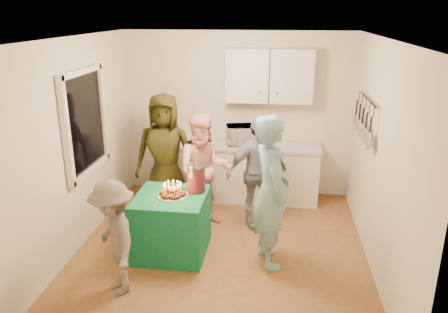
# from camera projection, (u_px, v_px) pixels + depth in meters

# --- Properties ---
(floor) EXTENTS (4.00, 4.00, 0.00)m
(floor) POSITION_uv_depth(u_px,v_px,m) (220.00, 252.00, 5.49)
(floor) COLOR brown
(floor) RESTS_ON ground
(ceiling) EXTENTS (4.00, 4.00, 0.00)m
(ceiling) POSITION_uv_depth(u_px,v_px,m) (220.00, 39.00, 4.66)
(ceiling) COLOR white
(ceiling) RESTS_ON floor
(back_wall) EXTENTS (3.60, 3.60, 0.00)m
(back_wall) POSITION_uv_depth(u_px,v_px,m) (237.00, 115.00, 6.96)
(back_wall) COLOR silver
(back_wall) RESTS_ON floor
(left_wall) EXTENTS (4.00, 4.00, 0.00)m
(left_wall) POSITION_uv_depth(u_px,v_px,m) (73.00, 148.00, 5.29)
(left_wall) COLOR silver
(left_wall) RESTS_ON floor
(right_wall) EXTENTS (4.00, 4.00, 0.00)m
(right_wall) POSITION_uv_depth(u_px,v_px,m) (380.00, 160.00, 4.86)
(right_wall) COLOR silver
(right_wall) RESTS_ON floor
(window_night) EXTENTS (0.04, 1.00, 1.20)m
(window_night) POSITION_uv_depth(u_px,v_px,m) (84.00, 122.00, 5.49)
(window_night) COLOR black
(window_night) RESTS_ON left_wall
(counter) EXTENTS (2.20, 0.58, 0.86)m
(counter) POSITION_uv_depth(u_px,v_px,m) (247.00, 173.00, 6.93)
(counter) COLOR white
(counter) RESTS_ON floor
(countertop) EXTENTS (2.24, 0.62, 0.05)m
(countertop) POSITION_uv_depth(u_px,v_px,m) (248.00, 146.00, 6.78)
(countertop) COLOR beige
(countertop) RESTS_ON counter
(upper_cabinet) EXTENTS (1.30, 0.30, 0.80)m
(upper_cabinet) POSITION_uv_depth(u_px,v_px,m) (270.00, 76.00, 6.55)
(upper_cabinet) COLOR white
(upper_cabinet) RESTS_ON back_wall
(pot_rack) EXTENTS (0.12, 1.00, 0.60)m
(pot_rack) POSITION_uv_depth(u_px,v_px,m) (364.00, 119.00, 5.43)
(pot_rack) COLOR black
(pot_rack) RESTS_ON right_wall
(microwave) EXTENTS (0.59, 0.46, 0.29)m
(microwave) POSITION_uv_depth(u_px,v_px,m) (244.00, 135.00, 6.74)
(microwave) COLOR white
(microwave) RESTS_ON countertop
(party_table) EXTENTS (0.86, 0.86, 0.76)m
(party_table) POSITION_uv_depth(u_px,v_px,m) (172.00, 224.00, 5.39)
(party_table) COLOR #117243
(party_table) RESTS_ON floor
(donut_cake) EXTENTS (0.38, 0.38, 0.18)m
(donut_cake) POSITION_uv_depth(u_px,v_px,m) (173.00, 189.00, 5.23)
(donut_cake) COLOR #381C0C
(donut_cake) RESTS_ON party_table
(punch_jar) EXTENTS (0.22, 0.22, 0.34)m
(punch_jar) POSITION_uv_depth(u_px,v_px,m) (196.00, 178.00, 5.34)
(punch_jar) COLOR red
(punch_jar) RESTS_ON party_table
(man_birthday) EXTENTS (0.62, 0.77, 1.82)m
(man_birthday) POSITION_uv_depth(u_px,v_px,m) (270.00, 192.00, 5.00)
(man_birthday) COLOR #85B2C1
(man_birthday) RESTS_ON floor
(woman_back_left) EXTENTS (0.89, 0.60, 1.78)m
(woman_back_left) POSITION_uv_depth(u_px,v_px,m) (165.00, 154.00, 6.37)
(woman_back_left) COLOR #4E4A16
(woman_back_left) RESTS_ON floor
(woman_back_center) EXTENTS (0.90, 0.78, 1.59)m
(woman_back_center) POSITION_uv_depth(u_px,v_px,m) (204.00, 171.00, 5.98)
(woman_back_center) COLOR pink
(woman_back_center) RESTS_ON floor
(woman_back_right) EXTENTS (0.98, 0.81, 1.57)m
(woman_back_right) POSITION_uv_depth(u_px,v_px,m) (257.00, 172.00, 5.96)
(woman_back_right) COLOR #101F37
(woman_back_right) RESTS_ON floor
(child_near_left) EXTENTS (0.86, 0.94, 1.27)m
(child_near_left) POSITION_uv_depth(u_px,v_px,m) (114.00, 238.00, 4.54)
(child_near_left) COLOR #62574E
(child_near_left) RESTS_ON floor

